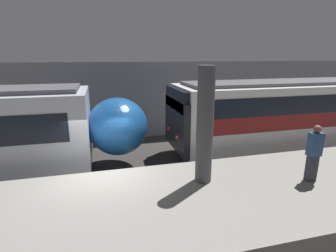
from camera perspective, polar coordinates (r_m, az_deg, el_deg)
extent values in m
plane|color=#33302D|center=(9.24, -13.30, -15.11)|extent=(120.00, 120.00, 0.00)
cube|color=gray|center=(7.14, -13.05, -20.29)|extent=(40.00, 4.34, 1.01)
cube|color=gray|center=(14.70, -14.50, 5.05)|extent=(50.00, 0.15, 4.27)
cylinder|color=#47474C|center=(7.40, 8.03, -0.04)|extent=(0.48, 0.48, 3.34)
ellipsoid|color=#195199|center=(10.88, -10.87, 0.00)|extent=(2.42, 2.81, 2.31)
sphere|color=#F2EFCC|center=(11.08, -5.86, -1.74)|extent=(0.20, 0.20, 0.20)
cube|color=black|center=(16.42, 32.75, -2.54)|extent=(15.94, 2.50, 0.56)
cube|color=black|center=(11.31, 1.85, 0.42)|extent=(0.25, 2.99, 2.20)
cube|color=black|center=(11.08, 1.90, 5.93)|extent=(0.25, 2.68, 0.88)
sphere|color=#EA4C42|center=(10.74, 2.06, -2.52)|extent=(0.18, 0.18, 0.18)
sphere|color=#EA4C42|center=(12.01, 0.21, -0.59)|extent=(0.18, 0.18, 0.18)
cube|color=#2D2D38|center=(8.84, 28.76, -8.01)|extent=(0.28, 0.20, 0.79)
cube|color=navy|center=(8.60, 29.38, -3.47)|extent=(0.38, 0.24, 0.68)
sphere|color=brown|center=(8.48, 29.77, -0.56)|extent=(0.22, 0.22, 0.22)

